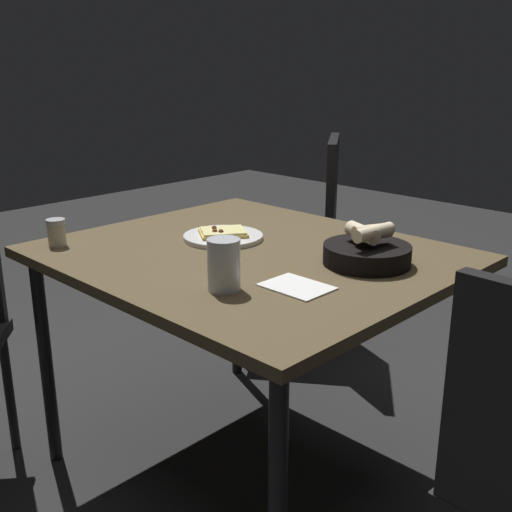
% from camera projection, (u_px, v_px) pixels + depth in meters
% --- Properties ---
extents(ground, '(8.00, 8.00, 0.00)m').
position_uv_depth(ground, '(251.00, 466.00, 2.00)').
color(ground, '#292929').
extents(dining_table, '(1.10, 0.94, 0.72)m').
position_uv_depth(dining_table, '(250.00, 271.00, 1.80)').
color(dining_table, brown).
rests_on(dining_table, ground).
extents(pizza_plate, '(0.24, 0.24, 0.04)m').
position_uv_depth(pizza_plate, '(223.00, 236.00, 1.90)').
color(pizza_plate, white).
rests_on(pizza_plate, dining_table).
extents(bread_basket, '(0.23, 0.23, 0.11)m').
position_uv_depth(bread_basket, '(368.00, 252.00, 1.66)').
color(bread_basket, black).
rests_on(bread_basket, dining_table).
extents(beer_glass, '(0.08, 0.08, 0.13)m').
position_uv_depth(beer_glass, '(224.00, 268.00, 1.47)').
color(beer_glass, silver).
rests_on(beer_glass, dining_table).
extents(pepper_shaker, '(0.05, 0.05, 0.08)m').
position_uv_depth(pepper_shaker, '(57.00, 234.00, 1.83)').
color(pepper_shaker, '#BFB299').
rests_on(pepper_shaker, dining_table).
extents(napkin, '(0.16, 0.12, 0.00)m').
position_uv_depth(napkin, '(297.00, 287.00, 1.50)').
color(napkin, white).
rests_on(napkin, dining_table).
extents(chair_far, '(0.61, 0.61, 0.93)m').
position_uv_depth(chair_far, '(305.00, 233.00, 2.74)').
color(chair_far, black).
rests_on(chair_far, ground).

